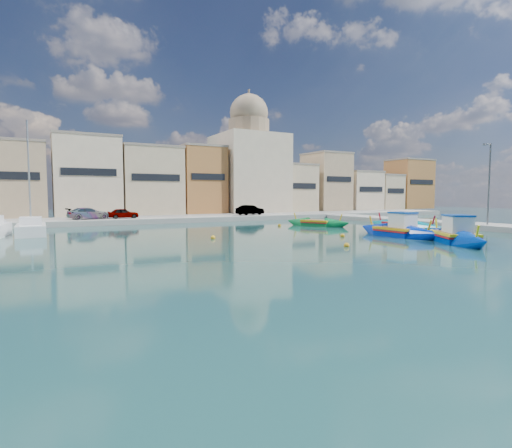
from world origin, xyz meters
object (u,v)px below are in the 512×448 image
object	(u,v)px
church_block	(249,162)
luzzu_cyan_mid	(404,227)
quay_street_lamp	(489,183)
luzzu_blue_cabin	(398,232)
yacht_midnorth	(31,229)
luzzu_green	(317,224)
luzzu_turquoise_cabin	(454,237)

from	to	relation	value
church_block	luzzu_cyan_mid	size ratio (longest dim) A/B	2.12
quay_street_lamp	luzzu_blue_cabin	size ratio (longest dim) A/B	0.95
luzzu_blue_cabin	luzzu_cyan_mid	bearing A→B (deg)	36.71
luzzu_blue_cabin	yacht_midnorth	size ratio (longest dim) A/B	0.84
luzzu_blue_cabin	luzzu_green	xyz separation A→B (m)	(0.60, 11.29, -0.11)
luzzu_cyan_mid	yacht_midnorth	world-z (taller)	yacht_midnorth
church_block	luzzu_cyan_mid	distance (m)	31.71
luzzu_cyan_mid	luzzu_green	size ratio (longest dim) A/B	1.22
quay_street_lamp	luzzu_cyan_mid	world-z (taller)	quay_street_lamp
luzzu_turquoise_cabin	yacht_midnorth	xyz separation A→B (m)	(-25.72, 20.84, 0.04)
luzzu_blue_cabin	luzzu_green	distance (m)	11.31
quay_street_lamp	luzzu_blue_cabin	xyz separation A→B (m)	(-11.87, -0.18, -3.98)
luzzu_turquoise_cabin	luzzu_blue_cabin	distance (m)	4.74
church_block	luzzu_turquoise_cabin	world-z (taller)	church_block
church_block	yacht_midnorth	xyz separation A→B (m)	(-29.94, -18.07, -8.01)
church_block	luzzu_blue_cabin	distance (m)	35.39
luzzu_cyan_mid	luzzu_blue_cabin	bearing A→B (deg)	-143.29
luzzu_cyan_mid	luzzu_turquoise_cabin	bearing A→B (deg)	-118.74
luzzu_green	church_block	bearing A→B (deg)	80.52
luzzu_cyan_mid	luzzu_green	bearing A→B (deg)	118.05
church_block	luzzu_green	xyz separation A→B (m)	(-3.82, -22.88, -8.16)
quay_street_lamp	church_block	bearing A→B (deg)	102.35
church_block	yacht_midnorth	size ratio (longest dim) A/B	1.91
quay_street_lamp	luzzu_turquoise_cabin	size ratio (longest dim) A/B	0.90
church_block	luzzu_cyan_mid	xyz separation A→B (m)	(0.31, -30.65, -8.13)
luzzu_cyan_mid	yacht_midnorth	size ratio (longest dim) A/B	0.90
luzzu_green	yacht_midnorth	bearing A→B (deg)	169.55
quay_street_lamp	luzzu_turquoise_cabin	distance (m)	13.26
luzzu_turquoise_cabin	yacht_midnorth	world-z (taller)	yacht_midnorth
quay_street_lamp	luzzu_green	xyz separation A→B (m)	(-11.27, 11.12, -4.09)
luzzu_green	yacht_midnorth	size ratio (longest dim) A/B	0.74
luzzu_blue_cabin	church_block	bearing A→B (deg)	82.62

